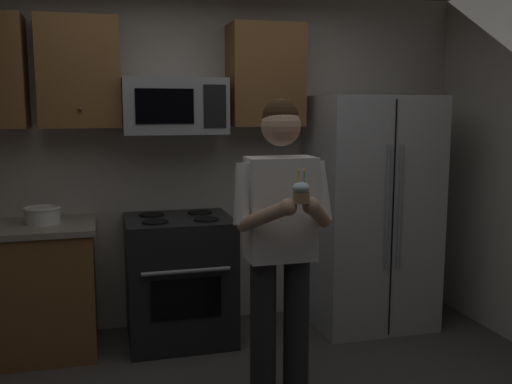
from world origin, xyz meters
name	(u,v)px	position (x,y,z in m)	size (l,w,h in m)	color
wall_back	(190,160)	(0.00, 1.75, 1.30)	(4.40, 0.10, 2.60)	beige
oven_range	(180,279)	(-0.15, 1.36, 0.46)	(0.76, 0.70, 0.93)	black
microwave	(174,106)	(-0.15, 1.48, 1.72)	(0.74, 0.41, 0.40)	#9EA0A5
refrigerator	(370,212)	(1.35, 1.32, 0.90)	(0.90, 0.75, 1.80)	#B7BABF
cabinet_row_upper	(91,73)	(-0.72, 1.53, 1.95)	(2.78, 0.36, 0.76)	brown
bowl_large_white	(42,215)	(-1.08, 1.40, 0.98)	(0.25, 0.25, 0.11)	white
person	(281,236)	(0.28, 0.27, 1.00)	(0.60, 0.48, 1.76)	#262628
cupcake	(301,192)	(0.28, -0.05, 1.29)	(0.09, 0.09, 0.17)	#A87F56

